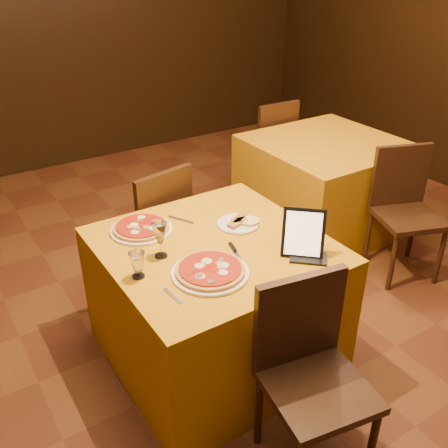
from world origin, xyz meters
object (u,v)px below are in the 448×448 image
chair_side_far (265,147)px  chair_main_near (318,389)px  chair_side_near (409,217)px  pizza_far (141,228)px  side_table (324,185)px  pizza_near (210,271)px  chair_main_far (149,228)px  water_glass (137,265)px  tablet (303,233)px  wine_glass (160,240)px  main_table (214,302)px

chair_side_far → chair_main_near: bearing=58.5°
chair_side_near → pizza_far: (-1.83, 0.34, 0.31)m
side_table → pizza_near: pizza_near is taller
chair_main_near → chair_side_far: same height
chair_main_far → water_glass: size_ratio=7.00×
pizza_far → water_glass: bearing=-116.4°
side_table → pizza_far: 1.94m
pizza_near → tablet: (0.47, -0.10, 0.10)m
pizza_far → wine_glass: size_ratio=1.75×
wine_glass → water_glass: wine_glass is taller
side_table → tablet: 1.77m
chair_main_near → chair_main_far: size_ratio=1.00×
chair_main_near → chair_main_far: same height
wine_glass → chair_side_near: bearing=-1.7°
side_table → chair_side_far: bearing=90.0°
main_table → water_glass: bearing=-172.3°
chair_side_near → chair_side_far: 1.66m
pizza_near → pizza_far: size_ratio=1.10×
side_table → pizza_near: (-1.73, -1.05, 0.39)m
main_table → chair_side_far: size_ratio=1.21×
chair_side_near → pizza_far: bearing=-170.0°
side_table → pizza_far: pizza_far is taller
side_table → chair_main_far: 1.58m
chair_side_far → wine_glass: 2.48m
tablet → side_table: bearing=85.0°
main_table → side_table: (1.58, 0.83, 0.00)m
main_table → tablet: size_ratio=4.51×
chair_side_near → chair_side_far: (0.00, 1.66, 0.00)m
main_table → chair_side_far: bearing=46.2°
chair_main_far → wine_glass: size_ratio=4.79×
chair_side_near → pizza_far: 1.89m
main_table → chair_side_near: bearing=-0.5°
chair_side_near → pizza_far: size_ratio=2.73×
chair_side_near → wine_glass: 1.90m
chair_side_near → pizza_near: bearing=-152.7°
chair_side_far → water_glass: (-2.02, -1.70, 0.36)m
chair_main_far → chair_side_far: size_ratio=1.00×
pizza_near → pizza_far: bearing=100.3°
side_table → chair_side_near: size_ratio=1.21×
chair_side_near → chair_main_far: bearing=172.6°
main_table → wine_glass: (-0.28, 0.04, 0.47)m
chair_main_near → wine_glass: wine_glass is taller
pizza_far → wine_glass: wine_glass is taller
side_table → wine_glass: bearing=-157.1°
chair_main_near → main_table: bearing=100.0°
main_table → pizza_far: bearing=128.5°
chair_side_near → tablet: (-1.26, -0.31, 0.41)m
side_table → chair_main_far: chair_main_far is taller
chair_main_near → tablet: size_ratio=3.73×
water_glass → chair_main_far: bearing=63.1°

